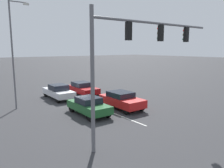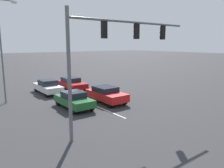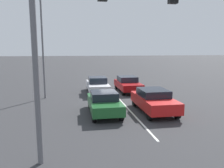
{
  "view_description": "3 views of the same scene",
  "coord_description": "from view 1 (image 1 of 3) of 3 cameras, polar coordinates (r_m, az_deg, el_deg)",
  "views": [
    {
      "loc": [
        10.3,
        20.63,
        5.2
      ],
      "look_at": [
        -0.95,
        5.48,
        2.12
      ],
      "focal_mm": 35.0,
      "sensor_mm": 36.0,
      "label": 1
    },
    {
      "loc": [
        9.87,
        22.12,
        5.31
      ],
      "look_at": [
        -0.97,
        7.72,
        2.0
      ],
      "focal_mm": 35.0,
      "sensor_mm": 36.0,
      "label": 2
    },
    {
      "loc": [
        3.59,
        19.28,
        4.02
      ],
      "look_at": [
        1.28,
        6.15,
        1.9
      ],
      "focal_mm": 35.0,
      "sensor_mm": 36.0,
      "label": 3
    }
  ],
  "objects": [
    {
      "name": "car_maroon_leftlane_second",
      "position": [
        24.85,
        -7.68,
        -1.11
      ],
      "size": [
        1.9,
        4.38,
        1.45
      ],
      "color": "maroon",
      "rests_on": "ground_plane"
    },
    {
      "name": "street_lamp_right_shoulder",
      "position": [
        20.28,
        -24.23,
        8.38
      ],
      "size": [
        1.64,
        0.24,
        9.17
      ],
      "color": "slate",
      "rests_on": "ground_plane"
    },
    {
      "name": "car_red_leftlane_front",
      "position": [
        19.14,
        2.5,
        -4.11
      ],
      "size": [
        1.94,
        4.32,
        1.47
      ],
      "color": "red",
      "rests_on": "ground_plane"
    },
    {
      "name": "car_darkgreen_midlane_front",
      "position": [
        17.47,
        -6.09,
        -5.6
      ],
      "size": [
        1.82,
        4.18,
        1.41
      ],
      "color": "#1E5928",
      "rests_on": "ground_plane"
    },
    {
      "name": "ground_plane",
      "position": [
        23.63,
        -9.84,
        -3.59
      ],
      "size": [
        240.0,
        240.0,
        0.0
      ],
      "primitive_type": "plane",
      "color": "#333335"
    },
    {
      "name": "traffic_signal_gantry",
      "position": [
        12.22,
        6.46,
        9.48
      ],
      "size": [
        9.26,
        0.37,
        7.19
      ],
      "color": "slate",
      "rests_on": "ground_plane"
    },
    {
      "name": "lane_stripe_left_divider",
      "position": [
        21.61,
        -7.01,
        -4.72
      ],
      "size": [
        0.12,
        16.7,
        0.01
      ],
      "primitive_type": "cube",
      "color": "silver",
      "rests_on": "ground_plane"
    },
    {
      "name": "car_silver_midlane_second",
      "position": [
        23.49,
        -13.82,
        -1.9
      ],
      "size": [
        1.81,
        4.58,
        1.5
      ],
      "color": "silver",
      "rests_on": "ground_plane"
    }
  ]
}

